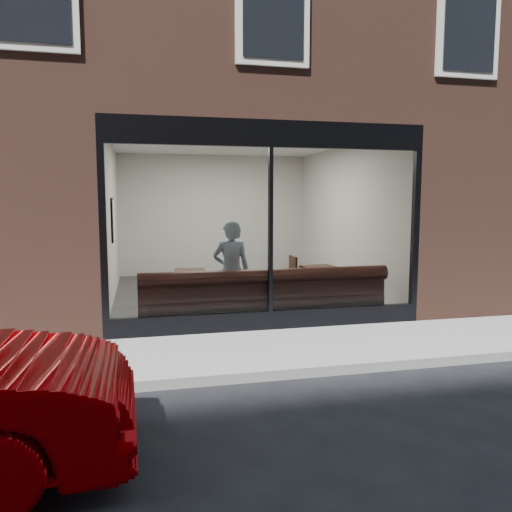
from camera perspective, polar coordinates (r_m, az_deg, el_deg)
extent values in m
plane|color=black|center=(6.00, 6.71, -13.28)|extent=(120.00, 120.00, 0.00)
cube|color=gray|center=(6.89, 3.87, -10.54)|extent=(40.00, 2.00, 0.01)
cube|color=gray|center=(5.93, 6.89, -12.89)|extent=(40.00, 0.10, 0.12)
cube|color=brown|center=(13.43, -20.88, 4.28)|extent=(2.50, 12.00, 3.20)
cube|color=brown|center=(14.47, 10.12, 4.73)|extent=(2.50, 12.00, 3.20)
cube|color=brown|center=(16.42, -6.30, 4.99)|extent=(5.00, 6.00, 3.20)
plane|color=#2D2D30|center=(10.67, -2.39, -4.32)|extent=(6.00, 6.00, 0.00)
plane|color=white|center=(10.55, -2.48, 12.85)|extent=(6.00, 6.00, 0.00)
plane|color=silver|center=(13.44, -4.79, 4.68)|extent=(5.00, 0.00, 5.00)
plane|color=silver|center=(10.33, -16.18, 3.90)|extent=(0.00, 6.00, 6.00)
plane|color=silver|center=(11.22, 10.20, 4.24)|extent=(0.00, 6.00, 6.00)
cube|color=black|center=(7.83, 1.63, -7.35)|extent=(5.00, 0.10, 0.30)
cube|color=black|center=(7.66, 1.70, 13.82)|extent=(5.00, 0.10, 0.40)
cube|color=black|center=(7.62, 1.66, 2.93)|extent=(0.06, 0.10, 2.50)
plane|color=white|center=(7.59, 1.72, 2.92)|extent=(4.80, 0.00, 4.80)
cube|color=#361613|center=(8.19, 0.92, -6.19)|extent=(4.00, 0.55, 0.45)
imported|color=#9CC0D5|center=(8.24, -2.83, -1.79)|extent=(0.66, 0.49, 1.67)
cube|color=black|center=(9.06, -7.60, -1.70)|extent=(0.60, 0.60, 0.04)
cube|color=black|center=(9.51, 7.38, -1.31)|extent=(0.69, 0.69, 0.04)
cube|color=black|center=(9.53, 3.13, -4.29)|extent=(0.42, 0.42, 0.04)
cube|color=white|center=(10.33, -15.95, 3.98)|extent=(0.02, 0.61, 0.81)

